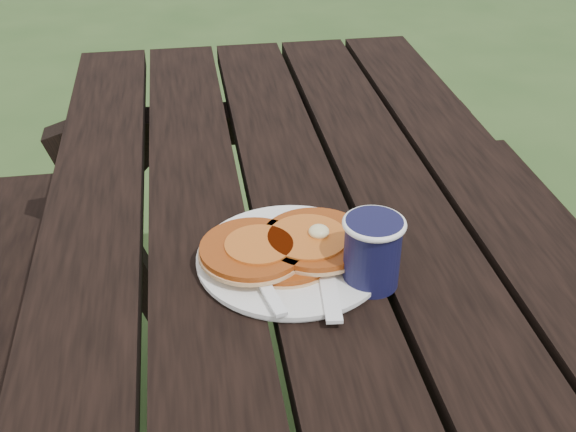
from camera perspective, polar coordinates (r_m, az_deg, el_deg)
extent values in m
cube|color=black|center=(0.94, 2.81, -5.97)|extent=(0.75, 1.80, 0.04)
cylinder|color=white|center=(0.95, 0.27, -3.41)|extent=(0.27, 0.27, 0.01)
cylinder|color=#A04212|center=(0.94, -0.32, -2.92)|extent=(0.14, 0.14, 0.01)
cylinder|color=#A04212|center=(0.93, -2.84, -2.67)|extent=(0.14, 0.14, 0.01)
cylinder|color=#A04212|center=(0.95, 2.19, -1.88)|extent=(0.14, 0.14, 0.01)
cylinder|color=#AC5118|center=(0.94, 1.58, -1.62)|extent=(0.11, 0.11, 0.00)
ellipsoid|color=#F4E59E|center=(0.94, 2.46, -1.23)|extent=(0.03, 0.03, 0.02)
cube|color=white|center=(0.91, 3.06, -4.70)|extent=(0.04, 0.18, 0.00)
cylinder|color=#121234|center=(0.90, 6.67, -2.87)|extent=(0.07, 0.07, 0.09)
torus|color=white|center=(0.87, 6.84, -0.60)|extent=(0.08, 0.08, 0.01)
cylinder|color=black|center=(0.88, 6.84, -0.71)|extent=(0.06, 0.06, 0.01)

